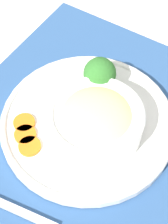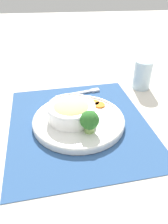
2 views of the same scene
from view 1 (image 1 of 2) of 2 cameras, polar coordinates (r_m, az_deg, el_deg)
The scene contains 8 objects.
ground_plane at distance 0.66m, azimuth 0.53°, elevation -2.30°, with size 4.00×4.00×0.00m, color beige.
placemat at distance 0.66m, azimuth 0.53°, elevation -2.20°, with size 0.55×0.49×0.00m.
plate at distance 0.64m, azimuth 0.54°, elevation -1.56°, with size 0.30×0.30×0.02m.
bowl at distance 0.60m, azimuth 1.90°, elevation -1.20°, with size 0.16×0.16×0.06m.
broccoli_floret at distance 0.65m, azimuth 2.37°, elevation 5.77°, with size 0.06×0.06×0.07m.
carrot_slice_near at distance 0.64m, azimuth -9.10°, elevation -1.62°, with size 0.04×0.04×0.01m.
carrot_slice_middle at distance 0.63m, azimuth -8.94°, elevation -3.42°, with size 0.04×0.04×0.01m.
carrot_slice_far at distance 0.62m, azimuth -8.28°, elevation -5.18°, with size 0.04×0.04×0.01m.
Camera 1 is at (-0.29, -0.21, 0.55)m, focal length 60.00 mm.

